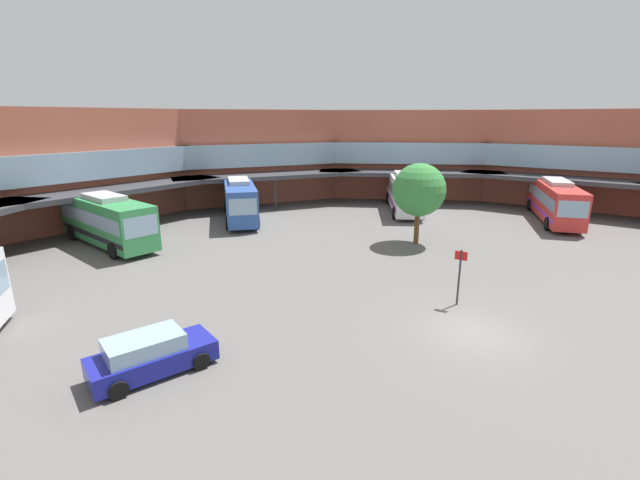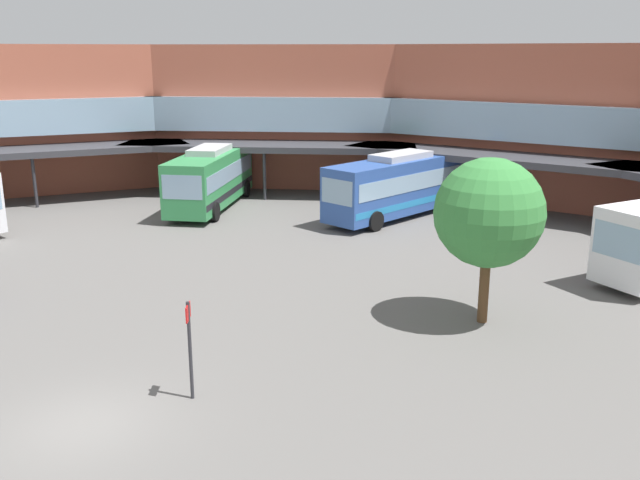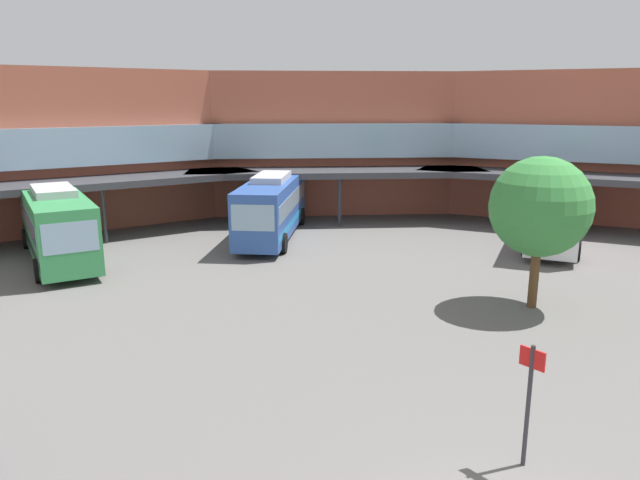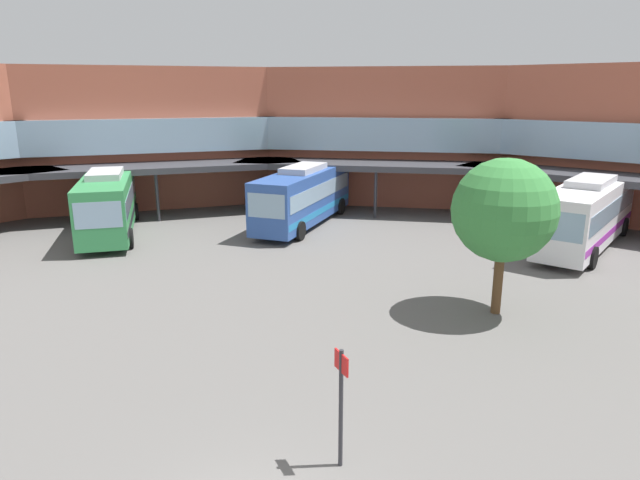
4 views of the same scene
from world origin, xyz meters
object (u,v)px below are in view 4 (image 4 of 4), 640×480
Objects in this scene: bus_5 at (304,195)px; bus_0 at (108,203)px; plaza_tree at (504,211)px; bus_4 at (587,212)px; stop_sign_post at (341,397)px.

bus_0 is at bearing -57.46° from bus_5.
bus_0 reaches higher than bus_5.
plaza_tree reaches higher than bus_5.
plaza_tree is (-5.87, -10.50, 2.09)m from bus_4.
bus_0 is 0.94× the size of bus_5.
bus_4 is 23.04m from stop_sign_post.
bus_0 is 0.92× the size of bus_4.
plaza_tree reaches higher than bus_4.
bus_0 is 24.76m from stop_sign_post.
bus_4 is 1.02× the size of bus_5.
stop_sign_post is at bearing 23.86° from bus_5.
stop_sign_post is (-10.46, -20.53, -0.17)m from bus_4.
plaza_tree is at bearing 65.37° from stop_sign_post.
plaza_tree is at bearing -1.84° from bus_4.
plaza_tree is 11.26m from stop_sign_post.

